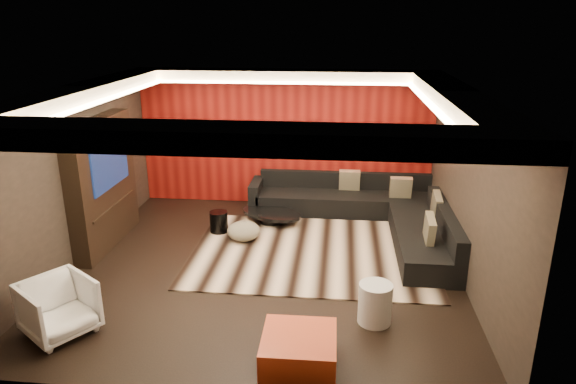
# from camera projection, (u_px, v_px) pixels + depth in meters

# --- Properties ---
(floor) EXTENTS (6.00, 6.00, 0.02)m
(floor) POSITION_uv_depth(u_px,v_px,m) (266.00, 266.00, 8.18)
(floor) COLOR black
(floor) RESTS_ON ground
(ceiling) EXTENTS (6.00, 6.00, 0.02)m
(ceiling) POSITION_uv_depth(u_px,v_px,m) (263.00, 88.00, 7.27)
(ceiling) COLOR silver
(ceiling) RESTS_ON ground
(wall_back) EXTENTS (6.00, 0.02, 2.80)m
(wall_back) POSITION_uv_depth(u_px,v_px,m) (285.00, 138.00, 10.56)
(wall_back) COLOR black
(wall_back) RESTS_ON ground
(wall_left) EXTENTS (0.02, 6.00, 2.80)m
(wall_left) POSITION_uv_depth(u_px,v_px,m) (74.00, 176.00, 8.02)
(wall_left) COLOR black
(wall_left) RESTS_ON ground
(wall_right) EXTENTS (0.02, 6.00, 2.80)m
(wall_right) POSITION_uv_depth(u_px,v_px,m) (469.00, 189.00, 7.44)
(wall_right) COLOR black
(wall_right) RESTS_ON ground
(red_feature_wall) EXTENTS (5.98, 0.05, 2.78)m
(red_feature_wall) POSITION_uv_depth(u_px,v_px,m) (285.00, 138.00, 10.52)
(red_feature_wall) COLOR #6B0C0A
(red_feature_wall) RESTS_ON ground
(soffit_back) EXTENTS (6.00, 0.60, 0.22)m
(soffit_back) POSITION_uv_depth(u_px,v_px,m) (284.00, 76.00, 9.86)
(soffit_back) COLOR silver
(soffit_back) RESTS_ON ground
(soffit_front) EXTENTS (6.00, 0.60, 0.22)m
(soffit_front) POSITION_uv_depth(u_px,v_px,m) (220.00, 138.00, 4.77)
(soffit_front) COLOR silver
(soffit_front) RESTS_ON ground
(soffit_left) EXTENTS (0.60, 4.80, 0.22)m
(soffit_left) POSITION_uv_depth(u_px,v_px,m) (82.00, 93.00, 7.57)
(soffit_left) COLOR silver
(soffit_left) RESTS_ON ground
(soffit_right) EXTENTS (0.60, 4.80, 0.22)m
(soffit_right) POSITION_uv_depth(u_px,v_px,m) (457.00, 99.00, 7.05)
(soffit_right) COLOR silver
(soffit_right) RESTS_ON ground
(cove_back) EXTENTS (4.80, 0.08, 0.04)m
(cove_back) POSITION_uv_depth(u_px,v_px,m) (282.00, 83.00, 9.56)
(cove_back) COLOR #FFD899
(cove_back) RESTS_ON ground
(cove_front) EXTENTS (4.80, 0.08, 0.04)m
(cove_front) POSITION_uv_depth(u_px,v_px,m) (228.00, 139.00, 5.12)
(cove_front) COLOR #FFD899
(cove_front) RESTS_ON ground
(cove_left) EXTENTS (0.08, 4.80, 0.04)m
(cove_left) POSITION_uv_depth(u_px,v_px,m) (105.00, 100.00, 7.57)
(cove_left) COLOR #FFD899
(cove_left) RESTS_ON ground
(cove_right) EXTENTS (0.08, 4.80, 0.04)m
(cove_right) POSITION_uv_depth(u_px,v_px,m) (431.00, 105.00, 7.11)
(cove_right) COLOR #FFD899
(cove_right) RESTS_ON ground
(tv_surround) EXTENTS (0.30, 2.00, 2.20)m
(tv_surround) POSITION_uv_depth(u_px,v_px,m) (103.00, 183.00, 8.66)
(tv_surround) COLOR black
(tv_surround) RESTS_ON ground
(tv_screen) EXTENTS (0.04, 1.30, 0.80)m
(tv_screen) POSITION_uv_depth(u_px,v_px,m) (110.00, 163.00, 8.54)
(tv_screen) COLOR black
(tv_screen) RESTS_ON ground
(tv_shelf) EXTENTS (0.04, 1.60, 0.04)m
(tv_shelf) POSITION_uv_depth(u_px,v_px,m) (114.00, 206.00, 8.78)
(tv_shelf) COLOR black
(tv_shelf) RESTS_ON ground
(rug) EXTENTS (4.01, 3.01, 0.02)m
(rug) POSITION_uv_depth(u_px,v_px,m) (312.00, 252.00, 8.63)
(rug) COLOR beige
(rug) RESTS_ON floor
(coffee_table) EXTENTS (1.61, 1.61, 0.20)m
(coffee_table) POSITION_uv_depth(u_px,v_px,m) (271.00, 217.00, 9.85)
(coffee_table) COLOR black
(coffee_table) RESTS_ON rug
(drum_stool) EXTENTS (0.41, 0.41, 0.39)m
(drum_stool) POSITION_uv_depth(u_px,v_px,m) (219.00, 222.00, 9.37)
(drum_stool) COLOR black
(drum_stool) RESTS_ON rug
(striped_pouf) EXTENTS (0.75, 0.75, 0.32)m
(striped_pouf) POSITION_uv_depth(u_px,v_px,m) (244.00, 231.00, 9.05)
(striped_pouf) COLOR beige
(striped_pouf) RESTS_ON rug
(white_side_table) EXTENTS (0.56, 0.56, 0.54)m
(white_side_table) POSITION_uv_depth(u_px,v_px,m) (375.00, 303.00, 6.59)
(white_side_table) COLOR silver
(white_side_table) RESTS_ON floor
(orange_ottoman) EXTENTS (0.84, 0.84, 0.37)m
(orange_ottoman) POSITION_uv_depth(u_px,v_px,m) (299.00, 350.00, 5.80)
(orange_ottoman) COLOR #A72415
(orange_ottoman) RESTS_ON floor
(armchair) EXTENTS (1.08, 1.08, 0.72)m
(armchair) POSITION_uv_depth(u_px,v_px,m) (59.00, 308.00, 6.33)
(armchair) COLOR white
(armchair) RESTS_ON floor
(sectional_sofa) EXTENTS (3.65, 3.50, 0.75)m
(sectional_sofa) POSITION_uv_depth(u_px,v_px,m) (370.00, 212.00, 9.68)
(sectional_sofa) COLOR black
(sectional_sofa) RESTS_ON floor
(throw_pillows) EXTENTS (1.78, 2.81, 0.50)m
(throw_pillows) POSITION_uv_depth(u_px,v_px,m) (401.00, 199.00, 9.35)
(throw_pillows) COLOR beige
(throw_pillows) RESTS_ON sectional_sofa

